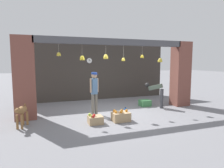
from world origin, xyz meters
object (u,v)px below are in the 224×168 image
object	(u,v)px
worker_stooping	(157,91)
fruit_crate_oranges	(121,116)
dog	(22,112)
fruit_crate_apples	(95,120)
water_bottle	(125,111)
shopkeeper	(94,90)
produce_box_green	(145,103)
wall_clock	(89,61)

from	to	relation	value
worker_stooping	fruit_crate_oranges	world-z (taller)	worker_stooping
dog	fruit_crate_apples	bearing A→B (deg)	96.20
water_bottle	fruit_crate_apples	bearing A→B (deg)	-153.45
dog	water_bottle	world-z (taller)	dog
shopkeeper	fruit_crate_apples	bearing A→B (deg)	63.99
shopkeeper	produce_box_green	bearing A→B (deg)	-177.56
fruit_crate_oranges	water_bottle	world-z (taller)	fruit_crate_oranges
worker_stooping	produce_box_green	world-z (taller)	worker_stooping
shopkeeper	worker_stooping	distance (m)	2.88
dog	worker_stooping	world-z (taller)	worker_stooping
dog	shopkeeper	size ratio (longest dim) A/B	0.50
shopkeeper	fruit_crate_oranges	size ratio (longest dim) A/B	2.76
shopkeeper	produce_box_green	world-z (taller)	shopkeeper
shopkeeper	worker_stooping	bearing A→B (deg)	173.29
wall_clock	produce_box_green	bearing A→B (deg)	-48.59
shopkeeper	water_bottle	world-z (taller)	shopkeeper
dog	fruit_crate_oranges	bearing A→B (deg)	99.17
water_bottle	dog	bearing A→B (deg)	-175.87
shopkeeper	fruit_crate_oranges	world-z (taller)	shopkeeper
fruit_crate_apples	fruit_crate_oranges	bearing A→B (deg)	-0.56
dog	fruit_crate_oranges	distance (m)	3.12
fruit_crate_apples	water_bottle	xyz separation A→B (m)	(1.35, 0.68, 0.00)
shopkeeper	dog	bearing A→B (deg)	2.53
fruit_crate_oranges	produce_box_green	size ratio (longest dim) A/B	1.22
worker_stooping	water_bottle	size ratio (longest dim) A/B	3.53
fruit_crate_apples	produce_box_green	xyz separation A→B (m)	(2.76, 1.72, -0.00)
worker_stooping	water_bottle	distance (m)	1.96
water_bottle	wall_clock	bearing A→B (deg)	100.02
produce_box_green	wall_clock	distance (m)	3.55
dog	fruit_crate_oranges	xyz separation A→B (m)	(3.07, -0.43, -0.32)
worker_stooping	water_bottle	xyz separation A→B (m)	(-1.76, -0.66, -0.56)
wall_clock	fruit_crate_apples	bearing A→B (deg)	-101.00
dog	wall_clock	distance (m)	4.87
worker_stooping	fruit_crate_apples	world-z (taller)	worker_stooping
worker_stooping	produce_box_green	distance (m)	0.77
water_bottle	fruit_crate_oranges	bearing A→B (deg)	-124.13
fruit_crate_oranges	fruit_crate_apples	world-z (taller)	fruit_crate_oranges
fruit_crate_oranges	shopkeeper	bearing A→B (deg)	120.37
fruit_crate_oranges	wall_clock	bearing A→B (deg)	91.69
dog	shopkeeper	xyz separation A→B (m)	(2.44, 0.64, 0.46)
worker_stooping	fruit_crate_oranges	xyz separation A→B (m)	(-2.23, -1.35, -0.54)
produce_box_green	water_bottle	world-z (taller)	water_bottle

